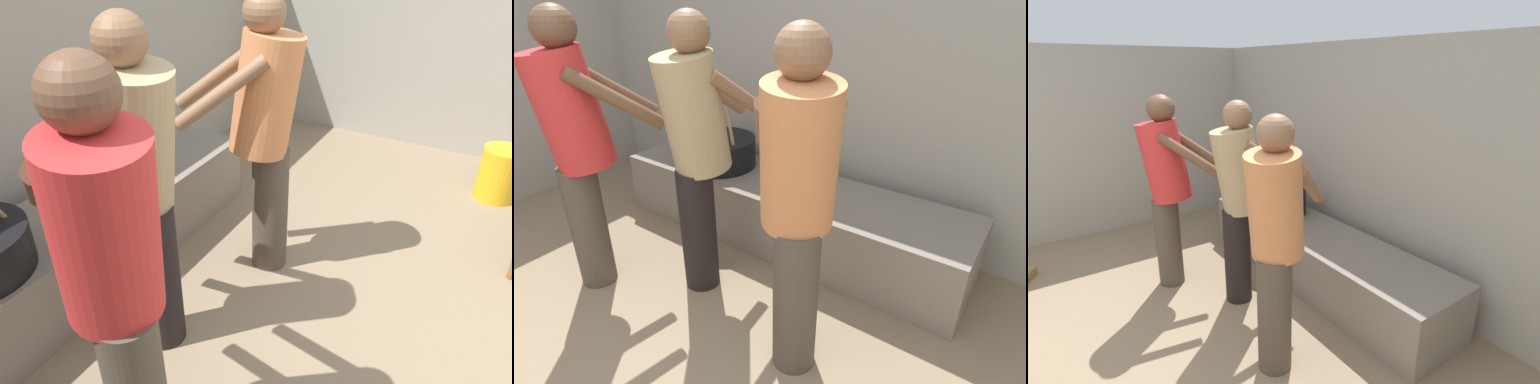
{
  "view_description": "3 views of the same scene",
  "coord_description": "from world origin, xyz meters",
  "views": [
    {
      "loc": [
        -1.69,
        0.2,
        1.82
      ],
      "look_at": [
        0.09,
        1.2,
        0.61
      ],
      "focal_mm": 34.19,
      "sensor_mm": 36.0,
      "label": 1
    },
    {
      "loc": [
        1.08,
        0.02,
        1.62
      ],
      "look_at": [
        -0.02,
        1.56,
        0.67
      ],
      "focal_mm": 29.21,
      "sensor_mm": 36.0,
      "label": 2
    },
    {
      "loc": [
        1.93,
        0.2,
        1.74
      ],
      "look_at": [
        -0.01,
        1.56,
        0.96
      ],
      "focal_mm": 27.03,
      "sensor_mm": 36.0,
      "label": 3
    }
  ],
  "objects": [
    {
      "name": "block_enclosure_rear",
      "position": [
        0.0,
        2.62,
        0.97
      ],
      "size": [
        5.23,
        0.2,
        1.93
      ],
      "primitive_type": "cube",
      "color": "#9E998E",
      "rests_on": "ground_plane"
    },
    {
      "name": "cooking_pot_main",
      "position": [
        -0.85,
        2.08,
        0.54
      ],
      "size": [
        0.52,
        0.52,
        0.66
      ],
      "color": "black",
      "rests_on": "hearth_ledge"
    },
    {
      "name": "cook_in_orange_shirt",
      "position": [
        0.32,
        1.28,
        0.86
      ],
      "size": [
        0.64,
        0.7,
        1.51
      ],
      "color": "#4C4238",
      "rests_on": "ground_plane"
    },
    {
      "name": "hearth_ledge",
      "position": [
        -0.3,
        2.1,
        0.22
      ],
      "size": [
        2.45,
        0.6,
        0.44
      ],
      "primitive_type": "cube",
      "color": "slate",
      "rests_on": "ground_plane"
    },
    {
      "name": "cook_in_tan_shirt",
      "position": [
        -0.41,
        1.45,
        0.86
      ],
      "size": [
        0.43,
        0.69,
        1.52
      ],
      "color": "black",
      "rests_on": "ground_plane"
    },
    {
      "name": "cook_in_red_shirt",
      "position": [
        -0.93,
        1.1,
        0.88
      ],
      "size": [
        0.62,
        0.72,
        1.54
      ],
      "color": "#4C4238",
      "rests_on": "ground_plane"
    }
  ]
}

